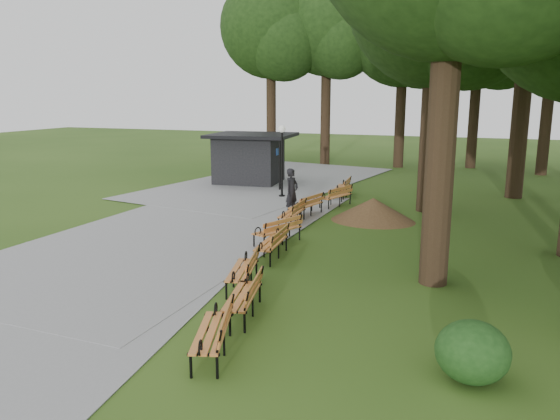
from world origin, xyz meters
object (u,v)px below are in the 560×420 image
(lamp_post, at_px, (282,146))
(bench_2, at_px, (242,270))
(bench_0, at_px, (212,333))
(bench_8, at_px, (342,187))
(bench_6, at_px, (306,205))
(bench_3, at_px, (271,243))
(bench_5, at_px, (292,213))
(person, at_px, (292,192))
(bench_7, at_px, (335,196))
(bench_4, at_px, (277,230))
(dirt_mound, at_px, (373,209))
(bench_1, at_px, (242,296))
(kiosk, at_px, (249,158))

(lamp_post, relative_size, bench_2, 1.72)
(bench_0, xyz_separation_m, bench_8, (-1.60, 15.93, 0.00))
(bench_2, distance_m, bench_6, 8.14)
(bench_0, bearing_deg, bench_8, 167.56)
(bench_3, bearing_deg, bench_5, -173.36)
(person, distance_m, lamp_post, 3.92)
(bench_3, relative_size, bench_7, 1.00)
(bench_4, relative_size, bench_7, 1.00)
(bench_7, bearing_deg, lamp_post, -93.49)
(bench_5, bearing_deg, bench_3, 9.11)
(bench_4, height_order, bench_6, same)
(lamp_post, distance_m, dirt_mound, 6.12)
(bench_1, xyz_separation_m, bench_5, (-1.72, 8.13, 0.00))
(bench_4, distance_m, bench_6, 4.08)
(bench_0, xyz_separation_m, bench_7, (-1.31, 13.74, 0.00))
(bench_8, bearing_deg, lamp_post, -72.36)
(person, xyz_separation_m, bench_6, (0.63, -0.15, -0.47))
(kiosk, height_order, bench_5, kiosk)
(bench_4, relative_size, bench_6, 1.00)
(bench_6, relative_size, bench_8, 1.00)
(bench_0, bearing_deg, bench_6, 171.17)
(bench_4, bearing_deg, lamp_post, -138.60)
(bench_7, relative_size, bench_8, 1.00)
(dirt_mound, height_order, bench_2, bench_2)
(bench_2, xyz_separation_m, bench_6, (-0.95, 8.08, 0.00))
(dirt_mound, height_order, bench_5, bench_5)
(bench_0, bearing_deg, bench_7, 167.30)
(lamp_post, distance_m, bench_6, 4.51)
(bench_7, bearing_deg, bench_4, 16.80)
(person, height_order, bench_1, person)
(bench_0, relative_size, bench_8, 1.00)
(bench_7, bearing_deg, bench_0, 24.29)
(kiosk, relative_size, bench_3, 2.21)
(bench_1, bearing_deg, bench_8, 173.67)
(lamp_post, height_order, bench_2, lamp_post)
(bench_0, distance_m, bench_3, 6.07)
(dirt_mound, bearing_deg, kiosk, 140.54)
(dirt_mound, relative_size, bench_4, 1.38)
(bench_8, bearing_deg, bench_3, -2.02)
(lamp_post, bearing_deg, kiosk, 133.40)
(bench_0, distance_m, bench_6, 11.64)
(person, relative_size, bench_3, 0.96)
(bench_5, xyz_separation_m, bench_6, (0.05, 1.53, 0.00))
(person, bearing_deg, bench_5, -143.73)
(kiosk, xyz_separation_m, bench_7, (5.87, -4.38, -0.87))
(bench_2, distance_m, bench_8, 12.54)
(bench_2, xyz_separation_m, bench_7, (-0.38, 10.34, 0.00))
(bench_2, relative_size, bench_4, 1.00)
(lamp_post, distance_m, bench_7, 3.59)
(bench_7, bearing_deg, bench_6, 4.55)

